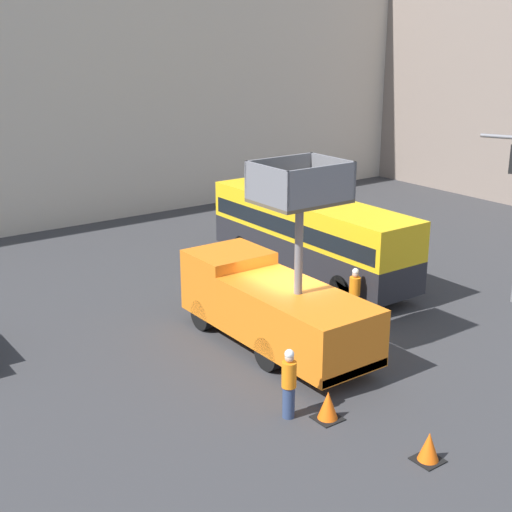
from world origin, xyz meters
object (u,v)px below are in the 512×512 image
at_px(city_bus, 310,231).
at_px(traffic_cone_near_truck, 328,406).
at_px(utility_truck, 273,302).
at_px(road_worker_directing, 355,293).
at_px(road_worker_near_truck, 289,383).
at_px(traffic_cone_mid_road, 429,448).

relative_size(city_bus, traffic_cone_near_truck, 12.95).
xyz_separation_m(utility_truck, traffic_cone_near_truck, (-1.50, -4.31, -1.11)).
bearing_deg(road_worker_directing, utility_truck, -76.62).
xyz_separation_m(utility_truck, road_worker_near_truck, (-2.25, -3.65, -0.52)).
relative_size(city_bus, road_worker_near_truck, 5.28).
xyz_separation_m(city_bus, traffic_cone_mid_road, (-6.12, -11.55, -1.50)).
bearing_deg(city_bus, traffic_cone_near_truck, 146.60).
distance_m(road_worker_directing, traffic_cone_near_truck, 6.93).
xyz_separation_m(road_worker_near_truck, road_worker_directing, (5.95, 3.88, -0.07)).
relative_size(road_worker_near_truck, road_worker_directing, 1.07).
xyz_separation_m(road_worker_near_truck, traffic_cone_near_truck, (0.75, -0.66, -0.59)).
bearing_deg(traffic_cone_near_truck, road_worker_near_truck, 138.37).
height_order(utility_truck, road_worker_directing, utility_truck).
height_order(utility_truck, traffic_cone_near_truck, utility_truck).
xyz_separation_m(utility_truck, city_bus, (5.26, 4.49, 0.37)).
height_order(city_bus, traffic_cone_near_truck, city_bus).
relative_size(utility_truck, road_worker_near_truck, 3.82).
bearing_deg(road_worker_near_truck, city_bus, 91.82).
bearing_deg(road_worker_near_truck, road_worker_directing, 77.67).
bearing_deg(utility_truck, road_worker_near_truck, -121.69).
bearing_deg(traffic_cone_mid_road, road_worker_directing, 58.02).
relative_size(utility_truck, road_worker_directing, 4.09).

